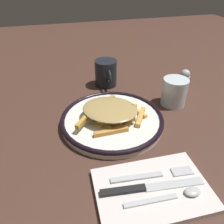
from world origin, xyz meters
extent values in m
plane|color=#472C23|center=(0.00, 0.00, 0.00)|extent=(2.60, 2.60, 0.00)
cylinder|color=white|center=(0.00, 0.00, 0.01)|extent=(0.29, 0.29, 0.02)
torus|color=black|center=(0.00, 0.00, 0.02)|extent=(0.29, 0.29, 0.01)
cube|color=gold|center=(-0.01, -0.02, 0.02)|extent=(0.07, 0.08, 0.01)
cube|color=#F3BD5B|center=(0.01, 0.00, 0.02)|extent=(0.06, 0.04, 0.01)
cube|color=gold|center=(0.01, -0.08, 0.04)|extent=(0.08, 0.07, 0.01)
cube|color=#E9BA66|center=(-0.03, 0.03, 0.02)|extent=(0.01, 0.06, 0.01)
cube|color=gold|center=(0.00, 0.00, 0.02)|extent=(0.01, 0.09, 0.01)
cube|color=#EEB45A|center=(0.00, 0.08, 0.02)|extent=(0.06, 0.03, 0.01)
cube|color=gold|center=(0.03, 0.08, 0.02)|extent=(0.08, 0.06, 0.01)
cube|color=gold|center=(0.00, 0.02, 0.02)|extent=(0.08, 0.02, 0.01)
cube|color=#F4C865|center=(0.03, 0.01, 0.02)|extent=(0.02, 0.09, 0.01)
cube|color=#ECB05D|center=(-0.03, 0.01, 0.04)|extent=(0.06, 0.06, 0.01)
cube|color=gold|center=(-0.03, 0.00, 0.02)|extent=(0.09, 0.02, 0.01)
cube|color=#CF873C|center=(0.07, -0.02, 0.02)|extent=(0.01, 0.09, 0.01)
cube|color=gold|center=(0.02, -0.02, 0.02)|extent=(0.02, 0.06, 0.01)
cube|color=#E4BB55|center=(0.03, 0.00, 0.02)|extent=(0.02, 0.08, 0.01)
cube|color=gold|center=(-0.05, -0.01, 0.04)|extent=(0.08, 0.07, 0.01)
cube|color=#F0B051|center=(-0.01, 0.02, 0.02)|extent=(0.05, 0.08, 0.01)
cube|color=orange|center=(0.00, 0.01, 0.04)|extent=(0.06, 0.02, 0.01)
cube|color=gold|center=(0.00, -0.01, 0.02)|extent=(0.08, 0.03, 0.01)
cube|color=#EABC5C|center=(-0.01, 0.00, 0.04)|extent=(0.07, 0.05, 0.01)
cube|color=gold|center=(-0.04, 0.05, 0.02)|extent=(0.04, 0.07, 0.01)
cube|color=orange|center=(-0.04, -0.04, 0.02)|extent=(0.07, 0.04, 0.01)
cube|color=#F3BB65|center=(-0.04, 0.00, 0.02)|extent=(0.07, 0.02, 0.01)
cube|color=#ECBB59|center=(0.03, 0.01, 0.04)|extent=(0.04, 0.08, 0.01)
ellipsoid|color=tan|center=(0.00, -0.01, 0.05)|extent=(0.19, 0.20, 0.02)
cube|color=#366122|center=(0.00, 0.06, 0.05)|extent=(0.00, 0.00, 0.00)
cube|color=#3A5F2D|center=(0.00, 0.01, 0.05)|extent=(0.00, 0.00, 0.00)
cube|color=#306D28|center=(-0.02, 0.00, 0.05)|extent=(0.00, 0.00, 0.00)
cube|color=#2B6D19|center=(0.00, -0.04, 0.05)|extent=(0.00, 0.00, 0.00)
cube|color=#20702D|center=(0.01, -0.05, 0.05)|extent=(0.00, 0.00, 0.00)
cube|color=#335D2E|center=(-0.04, 0.01, 0.05)|extent=(0.00, 0.00, 0.00)
cube|color=#2B651A|center=(-0.05, 0.01, 0.05)|extent=(0.00, 0.00, 0.00)
cube|color=silver|center=(0.24, 0.02, 0.01)|extent=(0.16, 0.23, 0.01)
cube|color=silver|center=(0.21, -0.01, 0.01)|extent=(0.02, 0.11, 0.01)
cube|color=silver|center=(0.22, 0.09, 0.01)|extent=(0.03, 0.05, 0.00)
cube|color=black|center=(0.23, -0.04, 0.02)|extent=(0.02, 0.09, 0.01)
cube|color=silver|center=(0.25, 0.06, 0.01)|extent=(0.03, 0.12, 0.00)
cube|color=silver|center=(0.27, 0.00, 0.01)|extent=(0.02, 0.10, 0.00)
ellipsoid|color=silver|center=(0.27, 0.08, 0.02)|extent=(0.02, 0.03, 0.01)
cylinder|color=silver|center=(-0.05, 0.22, 0.04)|extent=(0.08, 0.08, 0.09)
cylinder|color=black|center=(-0.24, 0.04, 0.05)|extent=(0.08, 0.08, 0.09)
torus|color=black|center=(-0.19, 0.04, 0.05)|extent=(0.05, 0.01, 0.05)
cylinder|color=silver|center=(-0.14, 0.31, 0.02)|extent=(0.04, 0.04, 0.05)
sphere|color=#B7BABF|center=(-0.14, 0.31, 0.05)|extent=(0.03, 0.03, 0.03)
camera|label=1|loc=(0.48, -0.13, 0.38)|focal=35.06mm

